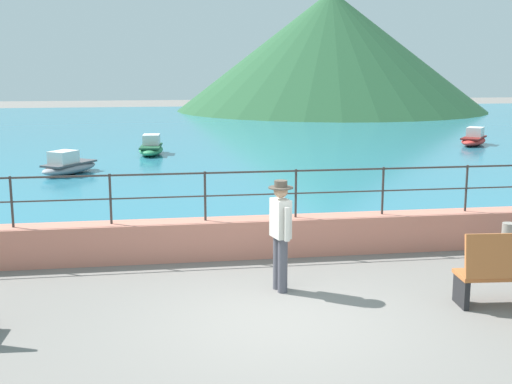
# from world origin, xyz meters

# --- Properties ---
(ground_plane) EXTENTS (120.00, 120.00, 0.00)m
(ground_plane) POSITION_xyz_m (0.00, 0.00, 0.00)
(ground_plane) COLOR slate
(promenade_wall) EXTENTS (20.00, 0.56, 0.70)m
(promenade_wall) POSITION_xyz_m (0.00, 3.20, 0.35)
(promenade_wall) COLOR tan
(promenade_wall) RESTS_ON ground
(railing) EXTENTS (18.44, 0.04, 0.90)m
(railing) POSITION_xyz_m (0.00, 3.20, 1.32)
(railing) COLOR #383330
(railing) RESTS_ON promenade_wall
(lake_water) EXTENTS (64.00, 44.32, 0.06)m
(lake_water) POSITION_xyz_m (0.00, 25.84, 0.03)
(lake_water) COLOR teal
(lake_water) RESTS_ON ground
(hill_main) EXTENTS (23.88, 23.88, 9.08)m
(hill_main) POSITION_xyz_m (11.95, 41.94, 4.54)
(hill_main) COLOR #285633
(hill_main) RESTS_ON ground
(person_walking) EXTENTS (0.38, 0.56, 1.75)m
(person_walking) POSITION_xyz_m (0.17, 1.22, 0.98)
(person_walking) COLOR #4C4C56
(person_walking) RESTS_ON ground
(bollard) EXTENTS (0.24, 0.24, 0.70)m
(bollard) POSITION_xyz_m (4.50, 2.14, 0.35)
(bollard) COLOR gray
(bollard) RESTS_ON ground
(boat_0) EXTENTS (1.09, 2.37, 0.76)m
(boat_0) POSITION_xyz_m (-1.83, 17.36, 0.33)
(boat_0) COLOR #338C59
(boat_0) RESTS_ON lake_water
(boat_2) EXTENTS (2.04, 2.41, 0.76)m
(boat_2) POSITION_xyz_m (-4.44, 13.03, 0.33)
(boat_2) COLOR gray
(boat_2) RESTS_ON lake_water
(boat_3) EXTENTS (2.13, 2.36, 0.76)m
(boat_3) POSITION_xyz_m (12.06, 18.32, 0.33)
(boat_3) COLOR red
(boat_3) RESTS_ON lake_water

